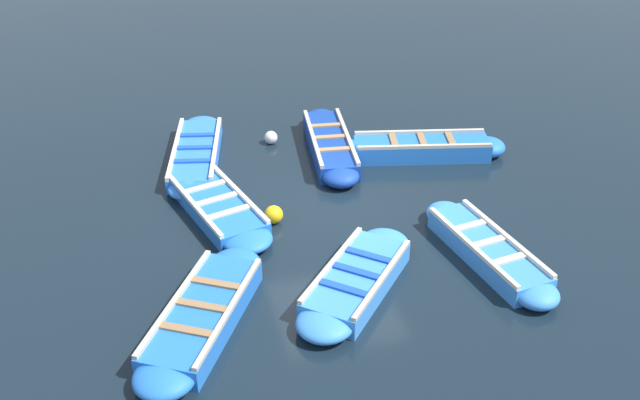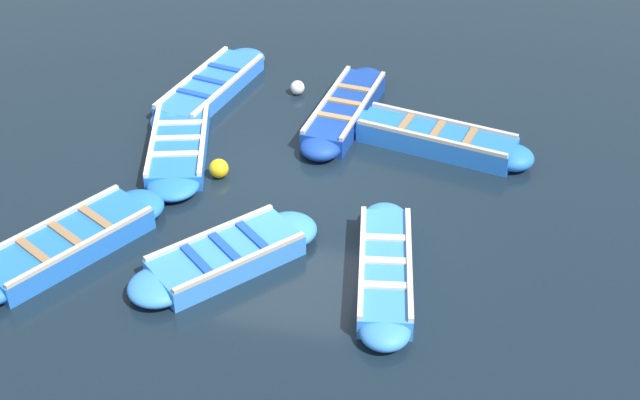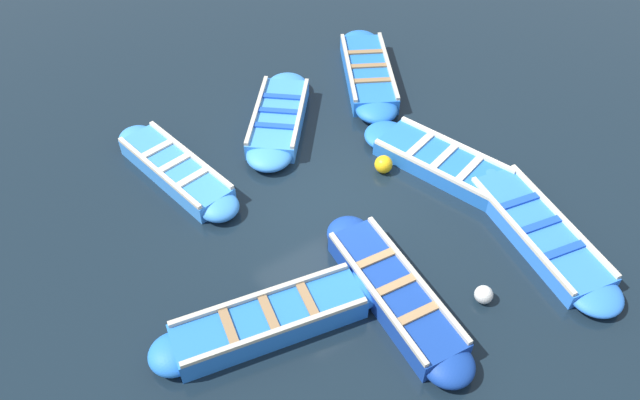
# 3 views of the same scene
# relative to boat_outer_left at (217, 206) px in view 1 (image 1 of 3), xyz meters

# --- Properties ---
(ground_plane) EXTENTS (120.00, 120.00, 0.00)m
(ground_plane) POSITION_rel_boat_outer_left_xyz_m (-0.43, -2.23, -0.15)
(ground_plane) COLOR black
(boat_outer_left) EXTENTS (3.64, 1.84, 0.37)m
(boat_outer_left) POSITION_rel_boat_outer_left_xyz_m (0.00, 0.00, 0.00)
(boat_outer_left) COLOR blue
(boat_outer_left) RESTS_ON ground
(boat_alongside) EXTENTS (1.48, 3.74, 0.46)m
(boat_alongside) POSITION_rel_boat_outer_left_xyz_m (1.20, -4.62, 0.05)
(boat_alongside) COLOR blue
(boat_alongside) RESTS_ON ground
(boat_mid_row) EXTENTS (3.66, 1.18, 0.44)m
(boat_mid_row) POSITION_rel_boat_outer_left_xyz_m (1.87, -2.74, 0.04)
(boat_mid_row) COLOR navy
(boat_mid_row) RESTS_ON ground
(boat_tucked) EXTENTS (3.58, 2.59, 0.43)m
(boat_tucked) POSITION_rel_boat_outer_left_xyz_m (-3.20, 0.67, 0.03)
(boat_tucked) COLOR blue
(boat_tucked) RESTS_ON ground
(boat_broadside) EXTENTS (3.05, 2.82, 0.42)m
(boat_broadside) POSITION_rel_boat_outer_left_xyz_m (-2.95, -1.86, 0.03)
(boat_broadside) COLOR #3884E0
(boat_broadside) RESTS_ON ground
(boat_bow_out) EXTENTS (3.88, 1.62, 0.37)m
(boat_bow_out) POSITION_rel_boat_outer_left_xyz_m (2.25, 0.14, 0.00)
(boat_bow_out) COLOR blue
(boat_bow_out) RESTS_ON ground
(boat_outer_right) EXTENTS (3.48, 1.27, 0.41)m
(boat_outer_right) POSITION_rel_boat_outer_left_xyz_m (-2.70, -4.31, 0.03)
(boat_outer_right) COLOR #3884E0
(boat_outer_right) RESTS_ON ground
(buoy_orange_near) EXTENTS (0.35, 0.35, 0.35)m
(buoy_orange_near) POSITION_rel_boat_outer_left_xyz_m (-0.60, -0.97, 0.02)
(buoy_orange_near) COLOR #EAB214
(buoy_orange_near) RESTS_ON ground
(buoy_yellow_far) EXTENTS (0.30, 0.30, 0.30)m
(buoy_yellow_far) POSITION_rel_boat_outer_left_xyz_m (2.66, -1.59, -0.01)
(buoy_yellow_far) COLOR silver
(buoy_yellow_far) RESTS_ON ground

